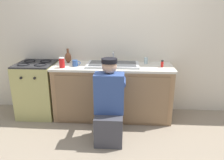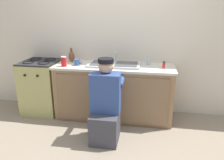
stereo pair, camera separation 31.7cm
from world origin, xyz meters
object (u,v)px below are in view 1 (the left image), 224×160
plumber_person (109,108)px  coffee_mug (75,63)px  vase_decorative (68,57)px  sink_double_basin (113,64)px  spice_bottle_red (162,64)px  stove_range (38,89)px  water_glass (146,61)px  soda_cup_red (62,63)px

plumber_person → coffee_mug: bearing=132.7°
vase_decorative → sink_double_basin: bearing=-11.1°
spice_bottle_red → plumber_person: bearing=-139.7°
sink_double_basin → vase_decorative: 0.75m
stove_range → coffee_mug: bearing=-6.9°
sink_double_basin → plumber_person: size_ratio=0.72×
vase_decorative → water_glass: vase_decorative is taller
stove_range → spice_bottle_red: (1.98, -0.05, 0.47)m
plumber_person → vase_decorative: (-0.73, 0.83, 0.49)m
spice_bottle_red → water_glass: 0.30m
soda_cup_red → vase_decorative: (0.01, 0.32, 0.01)m
stove_range → plumber_person: size_ratio=0.81×
spice_bottle_red → water_glass: (-0.23, 0.20, -0.00)m
soda_cup_red → coffee_mug: size_ratio=1.21×
plumber_person → soda_cup_red: bearing=145.1°
stove_range → water_glass: size_ratio=8.92×
water_glass → spice_bottle_red: bearing=-41.7°
spice_bottle_red → sink_double_basin: bearing=176.1°
water_glass → soda_cup_red: bearing=-165.6°
coffee_mug → water_glass: bearing=12.0°
soda_cup_red → vase_decorative: vase_decorative is taller
coffee_mug → spice_bottle_red: bearing=1.3°
soda_cup_red → water_glass: 1.31m
plumber_person → soda_cup_red: plumber_person is taller
plumber_person → spice_bottle_red: size_ratio=10.52×
spice_bottle_red → coffee_mug: (-1.31, -0.03, -0.00)m
soda_cup_red → vase_decorative: bearing=87.7°
sink_double_basin → spice_bottle_red: 0.75m
water_glass → sink_double_basin: bearing=-164.0°
sink_double_basin → plumber_person: plumber_person is taller
sink_double_basin → water_glass: 0.54m
vase_decorative → soda_cup_red: bearing=-92.3°
plumber_person → soda_cup_red: size_ratio=7.26×
stove_range → coffee_mug: coffee_mug is taller
plumber_person → vase_decorative: 1.21m
stove_range → spice_bottle_red: 2.03m
vase_decorative → stove_range: bearing=-163.7°
soda_cup_red → coffee_mug: 0.20m
stove_range → coffee_mug: 0.81m
stove_range → water_glass: (1.75, 0.15, 0.46)m
sink_double_basin → spice_bottle_red: (0.75, -0.05, 0.03)m
sink_double_basin → spice_bottle_red: bearing=-3.9°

